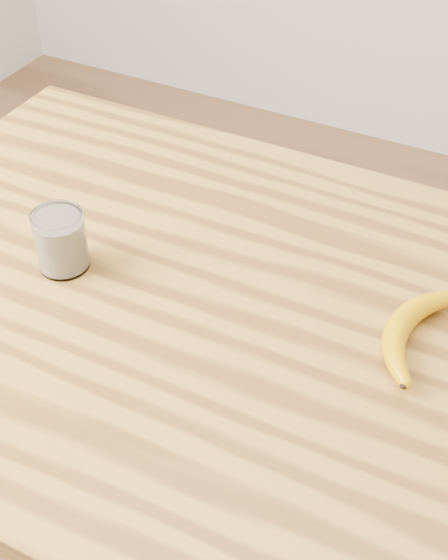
% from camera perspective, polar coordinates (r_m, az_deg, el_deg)
% --- Properties ---
extents(table, '(1.20, 0.80, 0.90)m').
position_cam_1_polar(table, '(1.11, 0.81, -7.22)').
color(table, '#A6732B').
rests_on(table, ground).
extents(smoothie_glass, '(0.07, 0.07, 0.09)m').
position_cam_1_polar(smoothie_glass, '(1.08, -11.86, 2.79)').
color(smoothie_glass, white).
rests_on(smoothie_glass, table).
extents(banana, '(0.13, 0.28, 0.03)m').
position_cam_1_polar(banana, '(1.00, 12.81, -3.04)').
color(banana, '#CD8E01').
rests_on(banana, table).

